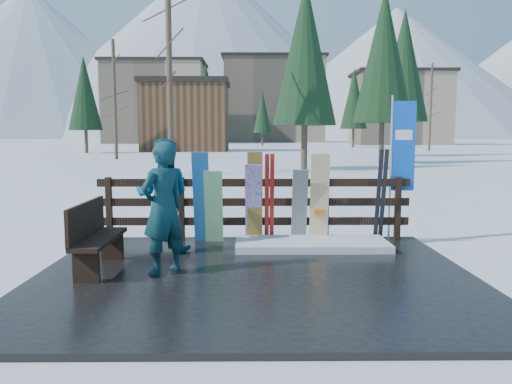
{
  "coord_description": "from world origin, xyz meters",
  "views": [
    {
      "loc": [
        -0.05,
        -6.68,
        1.98
      ],
      "look_at": [
        0.03,
        1.0,
        1.1
      ],
      "focal_mm": 35.0,
      "sensor_mm": 36.0,
      "label": 1
    }
  ],
  "objects_px": {
    "snowboard_1": "(214,207)",
    "snowboard_5": "(319,199)",
    "bench": "(94,234)",
    "person_back": "(163,196)",
    "person_front": "(163,208)",
    "snowboard_3": "(253,204)",
    "rental_flag": "(400,151)",
    "snowboard_2": "(255,198)",
    "snowboard_4": "(300,206)",
    "snowboard_0": "(201,198)"
  },
  "relations": [
    {
      "from": "snowboard_1",
      "to": "snowboard_5",
      "type": "distance_m",
      "value": 1.86
    },
    {
      "from": "bench",
      "to": "snowboard_1",
      "type": "bearing_deg",
      "value": 49.06
    },
    {
      "from": "bench",
      "to": "person_back",
      "type": "bearing_deg",
      "value": 56.42
    },
    {
      "from": "person_front",
      "to": "person_back",
      "type": "distance_m",
      "value": 1.32
    },
    {
      "from": "bench",
      "to": "snowboard_1",
      "type": "height_order",
      "value": "snowboard_1"
    },
    {
      "from": "snowboard_3",
      "to": "rental_flag",
      "type": "xyz_separation_m",
      "value": [
        2.64,
        0.27,
        0.9
      ]
    },
    {
      "from": "snowboard_2",
      "to": "snowboard_5",
      "type": "height_order",
      "value": "snowboard_2"
    },
    {
      "from": "snowboard_3",
      "to": "snowboard_5",
      "type": "bearing_deg",
      "value": 0.0
    },
    {
      "from": "snowboard_1",
      "to": "rental_flag",
      "type": "xyz_separation_m",
      "value": [
        3.34,
        0.27,
        0.96
      ]
    },
    {
      "from": "snowboard_5",
      "to": "snowboard_1",
      "type": "bearing_deg",
      "value": 180.0
    },
    {
      "from": "person_back",
      "to": "snowboard_4",
      "type": "bearing_deg",
      "value": -163.54
    },
    {
      "from": "snowboard_3",
      "to": "snowboard_4",
      "type": "bearing_deg",
      "value": 0.0
    },
    {
      "from": "snowboard_2",
      "to": "snowboard_5",
      "type": "distance_m",
      "value": 1.13
    },
    {
      "from": "snowboard_3",
      "to": "rental_flag",
      "type": "height_order",
      "value": "rental_flag"
    },
    {
      "from": "snowboard_5",
      "to": "rental_flag",
      "type": "height_order",
      "value": "rental_flag"
    },
    {
      "from": "snowboard_3",
      "to": "snowboard_4",
      "type": "height_order",
      "value": "snowboard_3"
    },
    {
      "from": "snowboard_4",
      "to": "rental_flag",
      "type": "distance_m",
      "value": 2.08
    },
    {
      "from": "person_back",
      "to": "snowboard_5",
      "type": "bearing_deg",
      "value": -165.47
    },
    {
      "from": "bench",
      "to": "snowboard_4",
      "type": "distance_m",
      "value": 3.53
    },
    {
      "from": "snowboard_2",
      "to": "snowboard_3",
      "type": "xyz_separation_m",
      "value": [
        -0.03,
        0.0,
        -0.1
      ]
    },
    {
      "from": "snowboard_3",
      "to": "snowboard_2",
      "type": "bearing_deg",
      "value": -0.0
    },
    {
      "from": "snowboard_0",
      "to": "snowboard_1",
      "type": "height_order",
      "value": "snowboard_0"
    },
    {
      "from": "snowboard_1",
      "to": "person_front",
      "type": "height_order",
      "value": "person_front"
    },
    {
      "from": "snowboard_0",
      "to": "person_back",
      "type": "relative_size",
      "value": 0.9
    },
    {
      "from": "snowboard_1",
      "to": "person_back",
      "type": "height_order",
      "value": "person_back"
    },
    {
      "from": "snowboard_0",
      "to": "snowboard_3",
      "type": "distance_m",
      "value": 0.92
    },
    {
      "from": "snowboard_2",
      "to": "rental_flag",
      "type": "xyz_separation_m",
      "value": [
        2.61,
        0.27,
        0.8
      ]
    },
    {
      "from": "snowboard_4",
      "to": "person_front",
      "type": "xyz_separation_m",
      "value": [
        -2.05,
        -1.91,
        0.25
      ]
    },
    {
      "from": "bench",
      "to": "snowboard_5",
      "type": "relative_size",
      "value": 0.94
    },
    {
      "from": "rental_flag",
      "to": "person_back",
      "type": "xyz_separation_m",
      "value": [
        -4.11,
        -0.89,
        -0.69
      ]
    },
    {
      "from": "snowboard_4",
      "to": "rental_flag",
      "type": "xyz_separation_m",
      "value": [
        1.83,
        0.27,
        0.95
      ]
    },
    {
      "from": "snowboard_3",
      "to": "person_back",
      "type": "xyz_separation_m",
      "value": [
        -1.47,
        -0.62,
        0.22
      ]
    },
    {
      "from": "person_front",
      "to": "snowboard_2",
      "type": "bearing_deg",
      "value": -167.73
    },
    {
      "from": "snowboard_4",
      "to": "person_back",
      "type": "bearing_deg",
      "value": -164.82
    },
    {
      "from": "snowboard_1",
      "to": "rental_flag",
      "type": "distance_m",
      "value": 3.48
    },
    {
      "from": "snowboard_3",
      "to": "snowboard_0",
      "type": "bearing_deg",
      "value": 180.0
    },
    {
      "from": "snowboard_1",
      "to": "snowboard_4",
      "type": "bearing_deg",
      "value": 0.0
    },
    {
      "from": "bench",
      "to": "snowboard_0",
      "type": "distance_m",
      "value": 2.24
    },
    {
      "from": "bench",
      "to": "snowboard_3",
      "type": "xyz_separation_m",
      "value": [
        2.24,
        1.78,
        0.19
      ]
    },
    {
      "from": "snowboard_4",
      "to": "snowboard_5",
      "type": "distance_m",
      "value": 0.37
    },
    {
      "from": "snowboard_1",
      "to": "snowboard_4",
      "type": "height_order",
      "value": "snowboard_4"
    },
    {
      "from": "snowboard_1",
      "to": "snowboard_4",
      "type": "xyz_separation_m",
      "value": [
        1.51,
        0.0,
        0.01
      ]
    },
    {
      "from": "snowboard_2",
      "to": "person_front",
      "type": "relative_size",
      "value": 0.89
    },
    {
      "from": "snowboard_0",
      "to": "rental_flag",
      "type": "relative_size",
      "value": 0.64
    },
    {
      "from": "rental_flag",
      "to": "person_back",
      "type": "relative_size",
      "value": 1.42
    },
    {
      "from": "snowboard_5",
      "to": "bench",
      "type": "bearing_deg",
      "value": -152.41
    },
    {
      "from": "bench",
      "to": "person_back",
      "type": "height_order",
      "value": "person_back"
    },
    {
      "from": "snowboard_0",
      "to": "snowboard_1",
      "type": "distance_m",
      "value": 0.27
    },
    {
      "from": "person_back",
      "to": "person_front",
      "type": "bearing_deg",
      "value": 101.35
    },
    {
      "from": "bench",
      "to": "person_back",
      "type": "xyz_separation_m",
      "value": [
        0.77,
        1.16,
        0.4
      ]
    }
  ]
}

